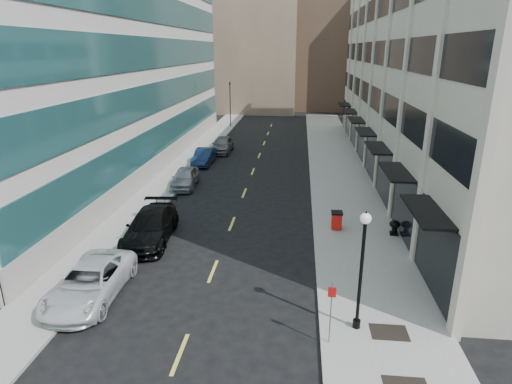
% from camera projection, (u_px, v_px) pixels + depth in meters
% --- Properties ---
extents(sidewalk_right, '(5.00, 80.00, 0.15)m').
position_uv_depth(sidewalk_right, '(345.00, 195.00, 31.44)').
color(sidewalk_right, gray).
rests_on(sidewalk_right, ground).
extents(sidewalk_left, '(3.00, 80.00, 0.15)m').
position_uv_depth(sidewalk_left, '(160.00, 189.00, 32.79)').
color(sidewalk_left, gray).
rests_on(sidewalk_left, ground).
extents(building_right, '(15.30, 46.50, 18.25)m').
position_uv_depth(building_right, '(463.00, 66.00, 34.29)').
color(building_right, beige).
rests_on(building_right, ground).
extents(building_left, '(16.14, 46.00, 20.00)m').
position_uv_depth(building_left, '(72.00, 53.00, 37.14)').
color(building_left, silver).
rests_on(building_left, ground).
extents(skyline_tan_near, '(14.00, 18.00, 28.00)m').
position_uv_depth(skyline_tan_near, '(256.00, 26.00, 73.38)').
color(skyline_tan_near, '#937B60').
rests_on(skyline_tan_near, ground).
extents(skyline_brown, '(12.00, 16.00, 34.00)m').
position_uv_depth(skyline_brown, '(326.00, 9.00, 75.05)').
color(skyline_brown, '#4F3F2F').
rests_on(skyline_brown, ground).
extents(skyline_tan_far, '(12.00, 14.00, 22.00)m').
position_uv_depth(skyline_tan_far, '(211.00, 45.00, 84.73)').
color(skyline_tan_far, '#937B60').
rests_on(skyline_tan_far, ground).
extents(skyline_stone, '(10.00, 14.00, 20.00)m').
position_uv_depth(skyline_stone, '(387.00, 51.00, 70.65)').
color(skyline_stone, beige).
rests_on(skyline_stone, ground).
extents(grate_far, '(1.40, 1.00, 0.01)m').
position_uv_depth(grate_far, '(389.00, 332.00, 16.13)').
color(grate_far, black).
rests_on(grate_far, sidewalk_right).
extents(road_centerline, '(0.15, 68.20, 0.01)m').
position_uv_depth(road_centerline, '(239.00, 207.00, 29.36)').
color(road_centerline, '#D8CC4C').
rests_on(road_centerline, ground).
extents(traffic_signal, '(0.66, 0.66, 6.98)m').
position_uv_depth(traffic_signal, '(230.00, 85.00, 57.30)').
color(traffic_signal, black).
rests_on(traffic_signal, ground).
extents(car_white_van, '(2.64, 5.54, 1.53)m').
position_uv_depth(car_white_van, '(90.00, 282.00, 18.41)').
color(car_white_van, silver).
rests_on(car_white_van, ground).
extents(car_black_pickup, '(2.81, 5.98, 1.69)m').
position_uv_depth(car_black_pickup, '(151.00, 226.00, 23.99)').
color(car_black_pickup, black).
rests_on(car_black_pickup, ground).
extents(car_silver_sedan, '(2.05, 4.54, 1.51)m').
position_uv_depth(car_silver_sedan, '(185.00, 178.00, 33.35)').
color(car_silver_sedan, '#92949A').
rests_on(car_silver_sedan, ground).
extents(car_blue_sedan, '(1.62, 4.47, 1.46)m').
position_uv_depth(car_blue_sedan, '(204.00, 157.00, 39.96)').
color(car_blue_sedan, '#112341').
rests_on(car_blue_sedan, ground).
extents(car_grey_sedan, '(1.97, 4.83, 1.64)m').
position_uv_depth(car_grey_sedan, '(222.00, 145.00, 44.55)').
color(car_grey_sedan, slate).
rests_on(car_grey_sedan, ground).
extents(trash_bin, '(0.67, 0.75, 1.08)m').
position_uv_depth(trash_bin, '(337.00, 220.00, 25.23)').
color(trash_bin, red).
rests_on(trash_bin, sidewalk_right).
extents(lamppost, '(0.40, 0.40, 4.82)m').
position_uv_depth(lamppost, '(362.00, 261.00, 15.53)').
color(lamppost, black).
rests_on(lamppost, sidewalk_right).
extents(sign_post, '(0.29, 0.07, 2.45)m').
position_uv_depth(sign_post, '(331.00, 305.00, 15.09)').
color(sign_post, slate).
rests_on(sign_post, sidewalk_right).
extents(urn_planter, '(0.62, 0.62, 0.86)m').
position_uv_depth(urn_planter, '(395.00, 226.00, 24.47)').
color(urn_planter, black).
rests_on(urn_planter, sidewalk_right).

